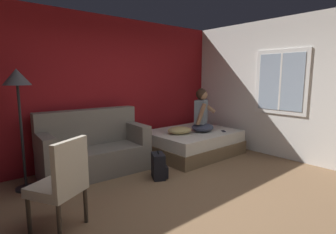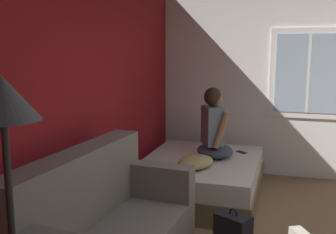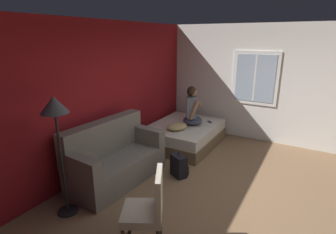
{
  "view_description": "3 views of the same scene",
  "coord_description": "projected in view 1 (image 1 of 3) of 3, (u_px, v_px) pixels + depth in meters",
  "views": [
    {
      "loc": [
        -2.21,
        -2.06,
        1.6
      ],
      "look_at": [
        0.7,
        1.36,
        0.9
      ],
      "focal_mm": 28.0,
      "sensor_mm": 36.0,
      "label": 1
    },
    {
      "loc": [
        -3.0,
        0.65,
        1.82
      ],
      "look_at": [
        0.56,
        1.75,
        1.17
      ],
      "focal_mm": 42.0,
      "sensor_mm": 36.0,
      "label": 2
    },
    {
      "loc": [
        -3.5,
        -0.9,
        2.41
      ],
      "look_at": [
        0.83,
        1.62,
        0.87
      ],
      "focal_mm": 28.0,
      "sensor_mm": 36.0,
      "label": 3
    }
  ],
  "objects": [
    {
      "name": "ground_plane",
      "position": [
        197.0,
        208.0,
        3.21
      ],
      "size": [
        40.0,
        40.0,
        0.0
      ],
      "primitive_type": "plane",
      "color": "brown"
    },
    {
      "name": "wall_side_with_window",
      "position": [
        303.0,
        90.0,
        4.82
      ],
      "size": [
        0.19,
        6.33,
        2.7
      ],
      "color": "silver",
      "rests_on": "ground"
    },
    {
      "name": "side_chair",
      "position": [
        62.0,
        181.0,
        2.68
      ],
      "size": [
        0.62,
        0.62,
        0.98
      ],
      "color": "#382D23",
      "rests_on": "ground"
    },
    {
      "name": "wall_back_accent",
      "position": [
        99.0,
        90.0,
        4.92
      ],
      "size": [
        10.49,
        0.16,
        2.7
      ],
      "primitive_type": "cube",
      "color": "maroon",
      "rests_on": "ground"
    },
    {
      "name": "person_seated",
      "position": [
        202.0,
        114.0,
        5.34
      ],
      "size": [
        0.67,
        0.63,
        0.88
      ],
      "color": "#383D51",
      "rests_on": "bed"
    },
    {
      "name": "cell_phone",
      "position": [
        223.0,
        131.0,
        5.36
      ],
      "size": [
        0.15,
        0.15,
        0.01
      ],
      "primitive_type": "cube",
      "rotation": [
        0.0,
        0.0,
        5.58
      ],
      "color": "black",
      "rests_on": "bed"
    },
    {
      "name": "bed",
      "position": [
        192.0,
        142.0,
        5.44
      ],
      "size": [
        1.78,
        1.42,
        0.48
      ],
      "color": "brown",
      "rests_on": "ground"
    },
    {
      "name": "throw_pillow",
      "position": [
        180.0,
        130.0,
        5.13
      ],
      "size": [
        0.58,
        0.51,
        0.14
      ],
      "primitive_type": "ellipsoid",
      "rotation": [
        0.0,
        0.0,
        -0.36
      ],
      "color": "tan",
      "rests_on": "bed"
    },
    {
      "name": "backpack",
      "position": [
        159.0,
        166.0,
        4.12
      ],
      "size": [
        0.33,
        0.35,
        0.46
      ],
      "color": "black",
      "rests_on": "ground"
    },
    {
      "name": "couch",
      "position": [
        93.0,
        149.0,
        4.36
      ],
      "size": [
        1.75,
        0.93,
        1.04
      ],
      "color": "slate",
      "rests_on": "ground"
    },
    {
      "name": "floor_lamp",
      "position": [
        18.0,
        89.0,
        3.52
      ],
      "size": [
        0.36,
        0.36,
        1.7
      ],
      "color": "black",
      "rests_on": "ground"
    }
  ]
}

